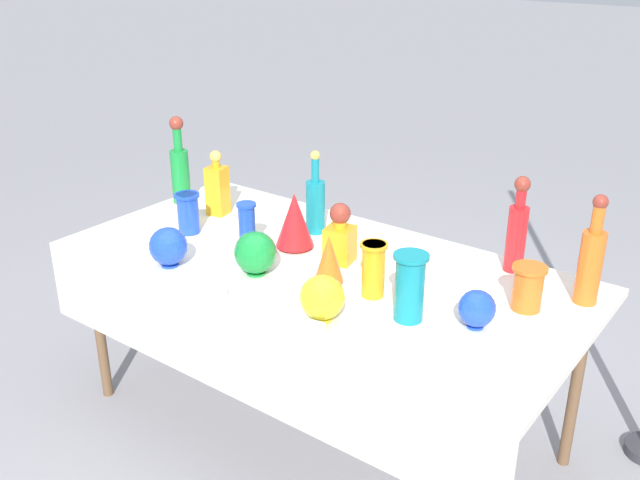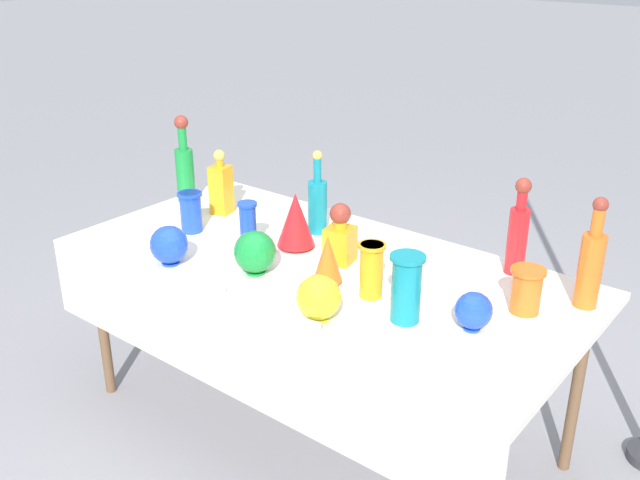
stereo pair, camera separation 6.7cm
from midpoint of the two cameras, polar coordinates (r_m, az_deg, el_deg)
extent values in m
plane|color=gray|center=(3.12, -0.64, -14.64)|extent=(40.00, 40.00, 0.00)
cube|color=white|center=(2.73, -0.71, -2.22)|extent=(2.01, 0.99, 0.03)
cube|color=white|center=(2.47, -7.80, -9.30)|extent=(2.01, 0.01, 0.33)
cylinder|color=brown|center=(3.26, -17.86, -6.41)|extent=(0.04, 0.04, 0.73)
cylinder|color=brown|center=(3.70, -8.13, -1.76)|extent=(0.04, 0.04, 0.73)
cylinder|color=brown|center=(2.88, 19.16, -10.92)|extent=(0.04, 0.04, 0.73)
cylinder|color=#198C38|center=(3.38, -11.65, 5.00)|extent=(0.08, 0.08, 0.25)
cylinder|color=#198C38|center=(3.33, -11.90, 7.90)|extent=(0.04, 0.04, 0.11)
sphere|color=maroon|center=(3.31, -12.01, 9.12)|extent=(0.06, 0.06, 0.06)
cylinder|color=teal|center=(2.97, -1.02, 2.64)|extent=(0.08, 0.08, 0.22)
cylinder|color=teal|center=(2.92, -1.04, 5.60)|extent=(0.03, 0.03, 0.10)
sphere|color=gold|center=(2.90, -1.05, 6.77)|extent=(0.04, 0.04, 0.04)
cylinder|color=red|center=(2.71, 14.73, 0.06)|extent=(0.07, 0.07, 0.25)
cylinder|color=red|center=(2.65, 15.08, 3.25)|extent=(0.04, 0.04, 0.07)
sphere|color=maroon|center=(2.64, 15.20, 4.34)|extent=(0.06, 0.06, 0.06)
cylinder|color=orange|center=(2.55, 20.06, -2.11)|extent=(0.08, 0.08, 0.26)
cylinder|color=orange|center=(2.48, 20.61, 1.54)|extent=(0.04, 0.04, 0.09)
sphere|color=maroon|center=(2.46, 20.81, 2.86)|extent=(0.05, 0.05, 0.05)
cube|color=orange|center=(3.21, -8.80, 3.92)|extent=(0.10, 0.10, 0.22)
cylinder|color=orange|center=(3.17, -8.93, 6.06)|extent=(0.03, 0.03, 0.03)
sphere|color=gold|center=(3.16, -8.97, 6.62)|extent=(0.05, 0.05, 0.05)
cube|color=orange|center=(2.71, 0.89, -0.37)|extent=(0.12, 0.12, 0.14)
cylinder|color=orange|center=(2.68, 0.90, 1.32)|extent=(0.05, 0.05, 0.03)
sphere|color=maroon|center=(2.66, 0.91, 2.13)|extent=(0.08, 0.08, 0.08)
cylinder|color=blue|center=(3.03, -11.13, 2.10)|extent=(0.09, 0.09, 0.17)
cylinder|color=blue|center=(3.00, -11.24, 3.53)|extent=(0.11, 0.11, 0.01)
cylinder|color=blue|center=(2.80, -6.53, 0.96)|extent=(0.07, 0.07, 0.21)
cylinder|color=blue|center=(2.76, -6.62, 2.81)|extent=(0.08, 0.08, 0.01)
cylinder|color=orange|center=(2.45, 3.51, -2.40)|extent=(0.08, 0.08, 0.20)
cylinder|color=orange|center=(2.41, 3.56, -0.42)|extent=(0.10, 0.10, 0.01)
cylinder|color=teal|center=(2.31, 6.36, -3.79)|extent=(0.10, 0.10, 0.23)
cylinder|color=teal|center=(2.26, 6.48, -1.31)|extent=(0.12, 0.12, 0.01)
cylinder|color=orange|center=(2.46, 15.53, -3.71)|extent=(0.10, 0.10, 0.16)
cylinder|color=orange|center=(2.43, 15.71, -2.20)|extent=(0.12, 0.12, 0.01)
cylinder|color=red|center=(2.86, -2.69, -0.50)|extent=(0.08, 0.08, 0.01)
cone|color=red|center=(2.82, -2.73, 1.65)|extent=(0.15, 0.15, 0.22)
cylinder|color=orange|center=(2.57, -0.04, -3.33)|extent=(0.07, 0.07, 0.01)
cone|color=orange|center=(2.53, -0.04, -1.47)|extent=(0.11, 0.11, 0.17)
cylinder|color=blue|center=(2.77, -12.59, -1.94)|extent=(0.07, 0.07, 0.01)
sphere|color=blue|center=(2.74, -12.73, -0.49)|extent=(0.15, 0.15, 0.15)
cylinder|color=blue|center=(2.35, 11.50, -6.76)|extent=(0.05, 0.05, 0.01)
sphere|color=blue|center=(2.32, 11.62, -5.39)|extent=(0.12, 0.12, 0.12)
cylinder|color=#198C38|center=(2.66, -5.85, -2.63)|extent=(0.07, 0.07, 0.01)
sphere|color=#198C38|center=(2.62, -5.93, -1.00)|extent=(0.16, 0.16, 0.16)
cylinder|color=yellow|center=(2.34, -0.65, -6.29)|extent=(0.07, 0.07, 0.01)
sphere|color=yellow|center=(2.31, -0.66, -4.61)|extent=(0.15, 0.15, 0.15)
cube|color=white|center=(2.52, -8.78, -3.98)|extent=(0.06, 0.02, 0.03)
cube|color=white|center=(2.27, -1.10, -6.91)|extent=(0.06, 0.02, 0.04)
camera|label=1|loc=(0.03, -90.72, -0.31)|focal=40.00mm
camera|label=2|loc=(0.03, 89.28, 0.31)|focal=40.00mm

